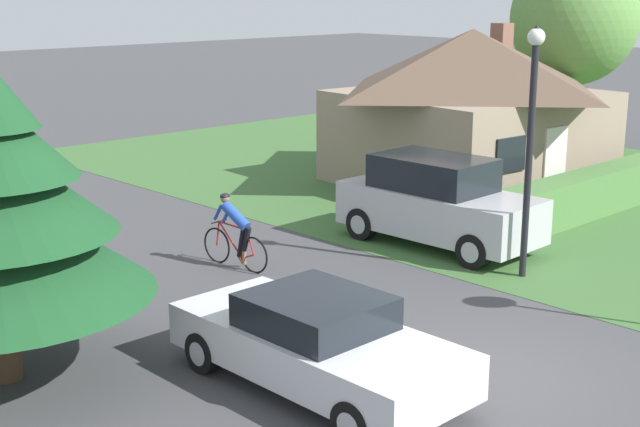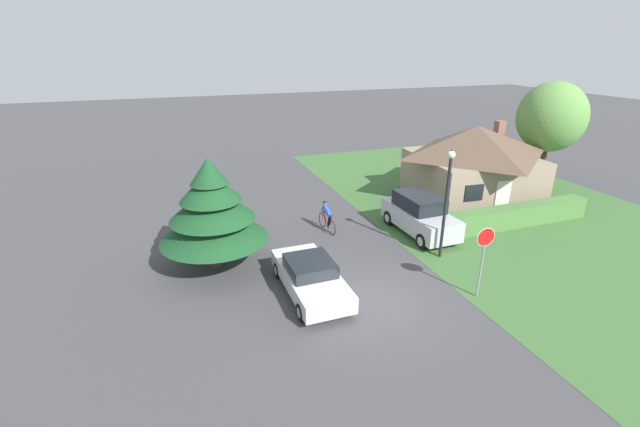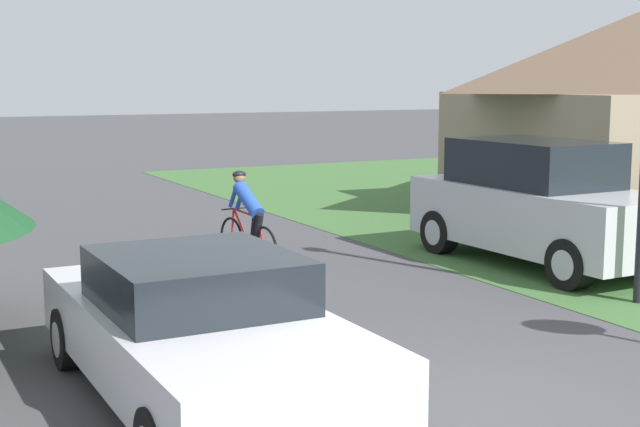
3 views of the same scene
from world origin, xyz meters
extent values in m
plane|color=#424244|center=(0.00, 0.00, 0.00)|extent=(140.00, 140.00, 0.00)
cube|color=#3D6633|center=(11.35, 4.00, 0.01)|extent=(16.00, 36.00, 0.01)
cube|color=gray|center=(10.79, 8.48, 1.33)|extent=(7.08, 6.62, 2.67)
pyramid|color=brown|center=(10.79, 8.48, 3.55)|extent=(7.65, 7.15, 1.78)
cube|color=silver|center=(10.52, 5.42, 1.00)|extent=(0.90, 0.14, 2.00)
cube|color=black|center=(8.69, 5.58, 1.47)|extent=(1.10, 0.16, 0.90)
cube|color=brown|center=(12.81, 8.91, 4.13)|extent=(0.54, 0.54, 0.80)
cube|color=#4C7A3D|center=(10.03, 3.96, 0.55)|extent=(9.09, 0.90, 1.09)
cube|color=silver|center=(-2.01, 1.45, 0.60)|extent=(1.92, 4.60, 0.64)
cube|color=black|center=(-2.01, 1.48, 1.15)|extent=(1.68, 1.85, 0.47)
cylinder|color=black|center=(-2.85, 3.01, 0.31)|extent=(0.29, 0.63, 0.63)
cylinder|color=#ADADB2|center=(-2.85, 3.01, 0.31)|extent=(0.30, 0.37, 0.36)
cylinder|color=black|center=(-1.19, 3.02, 0.31)|extent=(0.29, 0.63, 0.63)
cylinder|color=#ADADB2|center=(-1.19, 3.02, 0.31)|extent=(0.30, 0.37, 0.36)
cylinder|color=black|center=(-2.84, -0.11, 0.31)|extent=(0.29, 0.63, 0.63)
cylinder|color=#ADADB2|center=(-2.84, -0.11, 0.31)|extent=(0.30, 0.37, 0.36)
cylinder|color=black|center=(-1.17, -0.10, 0.31)|extent=(0.29, 0.63, 0.63)
cylinder|color=#ADADB2|center=(-1.17, -0.10, 0.31)|extent=(0.30, 0.37, 0.36)
torus|color=black|center=(0.72, 6.18, 0.36)|extent=(0.12, 0.76, 0.76)
torus|color=black|center=(0.61, 7.25, 0.36)|extent=(0.12, 0.76, 0.76)
cylinder|color=#B21E1E|center=(0.69, 6.45, 0.54)|extent=(0.06, 0.19, 0.62)
cylinder|color=#B21E1E|center=(0.65, 6.85, 0.56)|extent=(0.11, 0.67, 0.68)
cylinder|color=#B21E1E|center=(0.66, 6.77, 0.87)|extent=(0.12, 0.80, 0.08)
cylinder|color=#B21E1E|center=(0.70, 6.35, 0.30)|extent=(0.07, 0.36, 0.16)
cylinder|color=#B21E1E|center=(0.71, 6.28, 0.61)|extent=(0.05, 0.22, 0.50)
cylinder|color=#B21E1E|center=(0.61, 7.21, 0.63)|extent=(0.05, 0.12, 0.54)
cylinder|color=black|center=(0.62, 7.17, 0.89)|extent=(0.44, 0.07, 0.02)
ellipsoid|color=black|center=(0.70, 6.38, 0.87)|extent=(0.10, 0.21, 0.05)
cylinder|color=black|center=(0.69, 6.37, 0.66)|extent=(0.14, 0.27, 0.53)
cylinder|color=black|center=(0.69, 6.53, 0.58)|extent=(0.14, 0.27, 0.68)
cylinder|color=#8C6647|center=(0.69, 6.45, 0.27)|extent=(0.08, 0.08, 0.30)
cylinder|color=#8C6647|center=(0.74, 6.61, 0.17)|extent=(0.17, 0.08, 0.21)
cylinder|color=#264CB2|center=(0.67, 6.67, 1.09)|extent=(0.29, 0.73, 0.55)
cylinder|color=#264CB2|center=(0.63, 6.93, 1.07)|extent=(0.10, 0.26, 0.36)
cylinder|color=#264CB2|center=(0.63, 7.21, 1.07)|extent=(0.10, 0.26, 0.36)
sphere|color=#8C6647|center=(0.64, 6.97, 1.41)|extent=(0.19, 0.19, 0.19)
ellipsoid|color=black|center=(0.64, 6.97, 1.46)|extent=(0.22, 0.18, 0.12)
cube|color=#B7B7BC|center=(4.92, 4.83, 0.79)|extent=(1.99, 4.58, 0.97)
cube|color=black|center=(4.91, 5.03, 1.63)|extent=(1.72, 2.55, 0.72)
cylinder|color=black|center=(4.06, 6.35, 0.37)|extent=(0.32, 0.75, 0.74)
cylinder|color=#ADADB2|center=(4.06, 6.35, 0.37)|extent=(0.33, 0.44, 0.43)
cylinder|color=black|center=(5.70, 6.39, 0.37)|extent=(0.32, 0.75, 0.74)
cylinder|color=#ADADB2|center=(5.70, 6.39, 0.37)|extent=(0.33, 0.44, 0.43)
cylinder|color=black|center=(4.14, 3.27, 0.37)|extent=(0.32, 0.75, 0.74)
cylinder|color=#ADADB2|center=(4.14, 3.27, 0.37)|extent=(0.33, 0.44, 0.43)
cylinder|color=black|center=(5.78, 3.31, 0.37)|extent=(0.32, 0.75, 0.74)
cylinder|color=#ADADB2|center=(5.78, 3.31, 0.37)|extent=(0.33, 0.44, 0.43)
cylinder|color=black|center=(4.42, 2.28, 2.27)|extent=(0.13, 0.13, 4.55)
sphere|color=white|center=(4.42, 2.28, 4.69)|extent=(0.33, 0.33, 0.33)
cone|color=black|center=(4.42, 2.28, 4.86)|extent=(0.20, 0.20, 0.13)
cylinder|color=#4C3823|center=(-5.11, 4.83, 0.64)|extent=(0.46, 0.46, 1.29)
cylinder|color=#4C3823|center=(16.73, 8.81, 1.40)|extent=(0.33, 0.33, 2.79)
ellipsoid|color=#609347|center=(16.73, 8.81, 4.58)|extent=(4.20, 4.20, 4.41)
camera|label=1|loc=(-10.16, -7.13, 5.62)|focal=50.00mm
camera|label=2|loc=(-6.51, -12.02, 8.96)|focal=24.00mm
camera|label=3|loc=(-4.62, -6.03, 2.93)|focal=50.00mm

